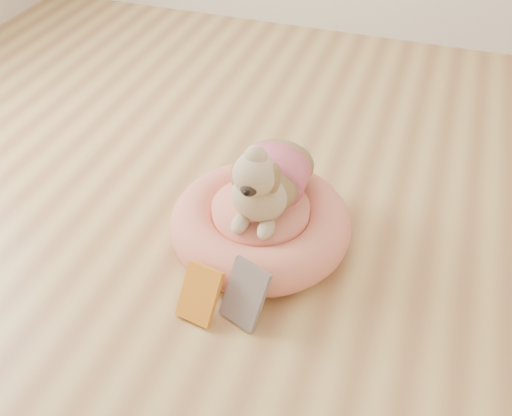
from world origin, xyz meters
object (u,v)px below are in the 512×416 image
(book_yellow, at_px, (200,294))
(dog, at_px, (267,166))
(pet_bed, at_px, (261,224))
(book_white, at_px, (245,294))

(book_yellow, bearing_deg, dog, 85.91)
(pet_bed, bearing_deg, book_yellow, -101.59)
(book_yellow, bearing_deg, book_white, 22.68)
(pet_bed, distance_m, book_white, 0.34)
(dog, relative_size, book_white, 2.18)
(book_white, bearing_deg, book_yellow, -145.88)
(dog, distance_m, book_white, 0.42)
(pet_bed, distance_m, dog, 0.25)
(pet_bed, xyz_separation_m, dog, (0.02, 0.02, 0.25))
(pet_bed, relative_size, book_white, 3.16)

